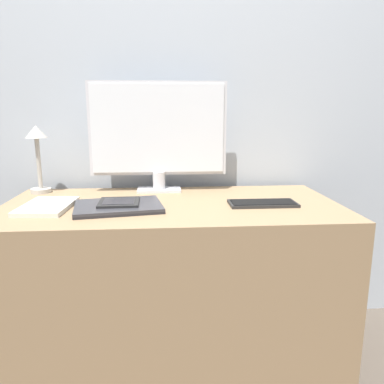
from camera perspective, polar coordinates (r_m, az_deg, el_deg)
The scene contains 8 objects.
wall_back at distance 1.90m, azimuth -3.62°, elevation 14.87°, with size 3.60×0.05×2.40m.
desk at distance 1.67m, azimuth -3.01°, elevation -14.20°, with size 1.37×0.67×0.74m.
monitor at distance 1.74m, azimuth -5.19°, elevation 8.89°, with size 0.63×0.11×0.50m.
keyboard at distance 1.53m, azimuth 10.71°, elevation -1.69°, with size 0.27×0.12×0.01m.
laptop at distance 1.47m, azimuth -11.15°, elevation -2.18°, with size 0.36×0.29×0.02m.
ereader at distance 1.48m, azimuth -11.06°, elevation -1.51°, with size 0.16×0.16×0.01m.
desk_lamp at distance 1.84m, azimuth -22.49°, elevation 6.12°, with size 0.10×0.10×0.31m.
notebook at distance 1.55m, azimuth -21.22°, elevation -2.06°, with size 0.19×0.28×0.02m.
Camera 1 is at (-0.03, -1.32, 1.11)m, focal length 35.00 mm.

